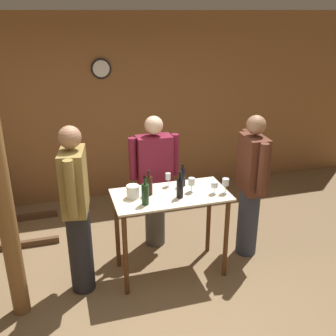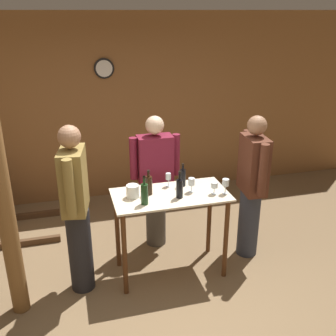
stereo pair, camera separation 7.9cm
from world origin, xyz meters
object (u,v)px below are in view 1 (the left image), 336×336
at_px(wine_glass_near_right, 214,185).
at_px(wooden_post, 0,183).
at_px(person_visitor_with_scarf, 251,184).
at_px(person_visitor_bearded, 154,180).
at_px(wine_bottle_center, 180,188).
at_px(wine_glass_near_left, 168,177).
at_px(wine_glass_far_side, 226,182).
at_px(wine_bottle_right, 182,177).
at_px(person_host, 77,209).
at_px(ice_bucket, 133,192).
at_px(wine_glass_near_center, 192,182).
at_px(wine_bottle_far_left, 145,194).
at_px(wine_bottle_left, 149,185).

bearing_deg(wine_glass_near_right, wooden_post, -177.49).
relative_size(person_visitor_with_scarf, person_visitor_bearded, 1.04).
relative_size(wine_bottle_center, person_visitor_bearded, 0.18).
relative_size(wine_glass_near_left, wine_glass_far_side, 0.92).
relative_size(wine_bottle_right, wine_glass_near_right, 1.99).
bearing_deg(person_host, wine_bottle_right, 9.76).
relative_size(ice_bucket, person_visitor_with_scarf, 0.08).
bearing_deg(wine_glass_near_left, wooden_post, -166.00).
relative_size(wine_bottle_right, wine_glass_near_center, 1.66).
xyz_separation_m(ice_bucket, person_host, (-0.57, -0.06, -0.08)).
distance_m(wine_bottle_far_left, wine_glass_far_side, 0.85).
distance_m(wine_bottle_left, person_visitor_bearded, 0.61).
xyz_separation_m(wooden_post, wine_bottle_center, (1.62, 0.10, -0.30)).
bearing_deg(person_visitor_with_scarf, wine_glass_near_center, -172.27).
bearing_deg(wine_bottle_left, wine_bottle_center, -28.94).
bearing_deg(wooden_post, person_visitor_with_scarf, 6.71).
bearing_deg(ice_bucket, person_visitor_bearded, 56.85).
height_order(wine_bottle_far_left, ice_bucket, wine_bottle_far_left).
height_order(wine_glass_near_left, person_host, person_host).
xyz_separation_m(wine_glass_near_center, wine_glass_near_right, (0.21, -0.11, -0.02)).
xyz_separation_m(wine_glass_near_left, wine_glass_near_right, (0.40, -0.31, -0.01)).
xyz_separation_m(wine_bottle_left, wine_bottle_right, (0.40, 0.11, -0.00)).
height_order(wine_glass_near_left, wine_glass_near_right, wine_glass_near_left).
xyz_separation_m(wine_glass_near_center, person_visitor_with_scarf, (0.75, 0.10, -0.17)).
distance_m(wine_glass_far_side, person_host, 1.51).
distance_m(wine_bottle_far_left, person_visitor_with_scarf, 1.31).
height_order(ice_bucket, person_host, person_host).
xyz_separation_m(wine_bottle_center, ice_bucket, (-0.45, 0.13, -0.04)).
distance_m(wooden_post, ice_bucket, 1.24).
distance_m(person_host, person_visitor_with_scarf, 1.93).
distance_m(wine_glass_far_side, person_visitor_bearded, 0.95).
xyz_separation_m(wine_glass_near_left, ice_bucket, (-0.42, -0.16, -0.04)).
xyz_separation_m(wine_glass_near_right, person_visitor_bearded, (-0.45, 0.71, -0.18)).
bearing_deg(wine_glass_near_left, ice_bucket, -158.59).
height_order(wine_glass_far_side, person_host, person_host).
bearing_deg(wine_bottle_far_left, wine_bottle_right, 32.95).
bearing_deg(person_visitor_with_scarf, wooden_post, -173.29).
xyz_separation_m(wine_glass_near_right, wine_glass_far_side, (0.11, -0.02, 0.03)).
distance_m(wine_glass_near_left, person_host, 1.01).
bearing_deg(wine_glass_near_center, wine_glass_near_left, 134.11).
bearing_deg(wine_glass_near_left, wine_bottle_far_left, -134.13).
relative_size(wine_glass_near_right, person_visitor_bearded, 0.08).
distance_m(wine_bottle_right, person_host, 1.16).
distance_m(wine_glass_near_center, person_visitor_bearded, 0.68).
bearing_deg(wine_glass_near_right, wine_bottle_center, 177.73).
bearing_deg(wine_glass_near_right, ice_bucket, 169.97).
relative_size(wooden_post, wine_bottle_far_left, 9.17).
distance_m(wine_bottle_far_left, person_visitor_bearded, 0.82).
bearing_deg(wine_bottle_far_left, wine_glass_near_center, 15.21).
bearing_deg(wooden_post, wine_glass_near_center, 6.28).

